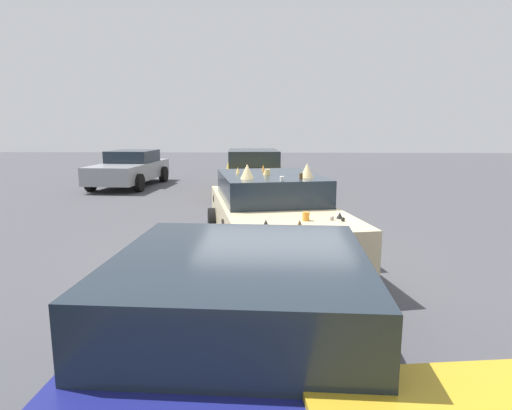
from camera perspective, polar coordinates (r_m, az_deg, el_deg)
name	(u,v)px	position (r m, az deg, el deg)	size (l,w,h in m)	color
ground_plane	(273,257)	(7.56, 2.29, -6.74)	(60.00, 60.00, 0.00)	#47474C
art_car_decorated	(273,215)	(7.45, 2.21, -1.31)	(4.70, 2.69, 1.62)	beige
parked_sedan_row_back_far	(253,171)	(14.51, -0.34, 4.40)	(4.68, 2.28, 1.44)	gold
parked_sedan_far_right	(246,328)	(3.47, -1.30, -15.78)	(4.40, 2.18, 1.37)	navy
parked_sedan_behind_left	(130,168)	(16.99, -16.12, 4.62)	(4.49, 2.15, 1.31)	gray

